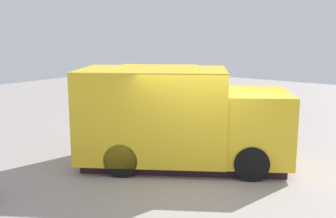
{
  "coord_description": "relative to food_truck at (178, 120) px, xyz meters",
  "views": [
    {
      "loc": [
        4.73,
        -7.63,
        3.45
      ],
      "look_at": [
        -2.08,
        1.47,
        1.25
      ],
      "focal_mm": 42.59,
      "sensor_mm": 36.0,
      "label": 1
    }
  ],
  "objects": [
    {
      "name": "planter_flowering_near",
      "position": [
        -2.78,
        3.24,
        -0.86
      ],
      "size": [
        0.47,
        0.47,
        0.65
      ],
      "color": "#A18887",
      "rests_on": "ground_plane"
    },
    {
      "name": "ground_plane",
      "position": [
        1.11,
        -0.61,
        -1.21
      ],
      "size": [
        40.0,
        40.0,
        0.0
      ],
      "primitive_type": "plane",
      "color": "#9A928E"
    },
    {
      "name": "food_truck",
      "position": [
        0.0,
        0.0,
        0.0
      ],
      "size": [
        5.68,
        4.7,
        2.53
      ],
      "color": "yellow",
      "rests_on": "ground_plane"
    },
    {
      "name": "planter_flowering_far",
      "position": [
        -0.52,
        3.93,
        -0.88
      ],
      "size": [
        0.39,
        0.39,
        0.64
      ],
      "color": "#404A52",
      "rests_on": "ground_plane"
    }
  ]
}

